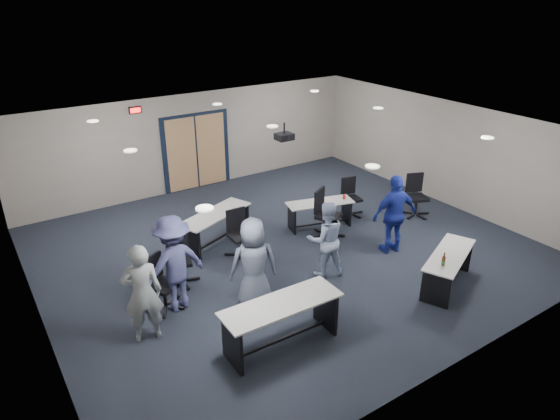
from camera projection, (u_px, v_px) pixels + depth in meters
floor at (285, 249)px, 11.08m from camera, size 10.00×10.00×0.00m
back_wall at (195, 141)px, 13.93m from camera, size 10.00×0.04×2.70m
front_wall at (463, 293)px, 7.11m from camera, size 10.00×0.04×2.70m
left_wall at (28, 258)px, 8.00m from camera, size 0.04×9.00×2.70m
right_wall at (443, 152)px, 13.04m from camera, size 0.04×9.00×2.70m
ceiling at (286, 130)px, 9.96m from camera, size 10.00×9.00×0.04m
double_door at (196, 152)px, 14.03m from camera, size 2.00×0.07×2.20m
exit_sign at (135, 110)px, 12.63m from camera, size 0.32×0.07×0.18m
ceiling_projector at (284, 136)px, 10.61m from camera, size 0.35×0.32×0.37m
ceiling_can_lights at (279, 129)px, 10.16m from camera, size 6.24×5.74×0.02m
table_front_left at (281, 317)px, 7.91m from camera, size 2.00×0.71×0.81m
table_front_right at (448, 264)px, 9.53m from camera, size 1.81×1.23×0.96m
table_back_left at (216, 223)px, 11.10m from camera, size 1.93×1.25×0.75m
table_back_right at (320, 210)px, 11.91m from camera, size 1.68×0.94×0.75m
chair_back_a at (179, 259)px, 9.61m from camera, size 0.84×0.84×1.06m
chair_back_b at (241, 235)px, 10.55m from camera, size 0.68×0.68×1.05m
chair_back_c at (328, 214)px, 11.39m from camera, size 0.97×0.97×1.14m
chair_back_d at (352, 197)px, 12.51m from camera, size 0.70×0.70×0.96m
chair_loose_left at (163, 284)px, 8.84m from camera, size 0.87×0.87×1.03m
chair_loose_right at (417, 196)px, 12.46m from camera, size 0.87×0.87×1.06m
person_gray at (142, 293)px, 7.95m from camera, size 0.72×0.56×1.74m
person_plaid at (254, 265)px, 8.72m from camera, size 0.99×0.80×1.76m
person_lightblue at (326, 239)px, 9.81m from camera, size 0.92×0.82×1.58m
person_navy at (394, 214)px, 10.63m from camera, size 1.10×0.63×1.77m
person_back at (174, 264)px, 8.72m from camera, size 1.24×0.81×1.80m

